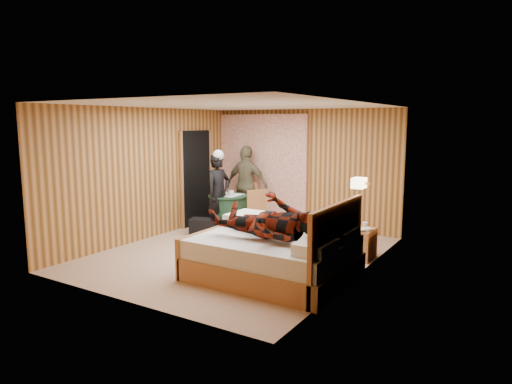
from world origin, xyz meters
The scene contains 23 objects.
floor centered at (0.00, 0.00, 0.00)m, with size 4.20×5.00×0.01m, color tan.
ceiling centered at (0.00, 0.00, 2.50)m, with size 4.20×5.00×0.01m, color white.
wall_back centered at (0.00, 2.50, 1.25)m, with size 4.20×0.02×2.50m, color tan.
wall_left centered at (-2.10, 0.00, 1.25)m, with size 0.02×5.00×2.50m, color tan.
wall_right centered at (2.10, 0.00, 1.25)m, with size 0.02×5.00×2.50m, color tan.
curtain centered at (-1.00, 2.43, 1.20)m, with size 2.20×0.08×2.40m, color white.
doorway centered at (-2.06, 1.40, 1.02)m, with size 0.06×0.90×2.05m, color black.
wall_lamp centered at (1.92, 0.45, 1.30)m, with size 0.26×0.24×0.16m.
bed centered at (1.12, -0.71, 0.34)m, with size 2.18×1.72×1.18m.
nightstand centered at (1.88, 0.81, 0.26)m, with size 0.38×0.52×0.50m.
round_table centered at (-1.17, 1.35, 0.37)m, with size 0.84×0.84×0.74m.
chair_far centered at (-1.16, 2.02, 0.54)m, with size 0.46×0.46×0.93m.
chair_near centered at (-0.48, 1.26, 0.53)m, with size 0.57×0.57×0.92m.
duffel_bag centered at (-1.30, 0.73, 0.17)m, with size 0.59×0.31×0.33m, color black.
sneaker_left centered at (-0.29, 0.77, 0.06)m, with size 0.29×0.12×0.13m, color white.
sneaker_right centered at (-0.14, 0.85, 0.06)m, with size 0.28×0.11×0.13m, color white.
woman_standing centered at (-1.21, 1.06, 0.80)m, with size 0.58×0.38×1.60m, color black.
man_at_table centered at (-1.17, 2.05, 0.86)m, with size 1.01×0.42×1.72m, color #6F694A.
man_on_bed centered at (1.15, -0.94, 1.02)m, with size 1.77×0.67×0.86m, color #601509.
book_lower centered at (1.88, 0.76, 0.51)m, with size 0.17×0.22×0.02m, color white.
book_upper centered at (1.88, 0.76, 0.53)m, with size 0.16×0.22×0.02m, color white.
cup_nightstand centered at (1.88, 0.94, 0.55)m, with size 0.10×0.10×0.09m, color white.
cup_table centered at (-1.07, 1.30, 0.79)m, with size 0.12×0.12×0.10m, color white.
Camera 1 is at (4.22, -6.27, 2.21)m, focal length 32.00 mm.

